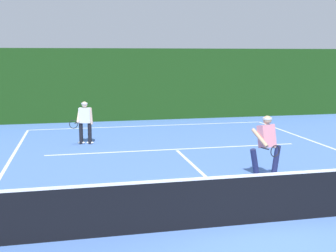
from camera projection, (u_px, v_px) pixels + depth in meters
The scene contains 9 objects.
ground_plane at pixel (256, 223), 8.10m from camera, with size 80.00×80.00×0.00m, color #4C74C1.
court_line_baseline_far at pixel (150, 126), 19.23m from camera, with size 10.51×0.10×0.01m, color white.
court_line_service at pixel (176, 149), 14.45m from camera, with size 8.57×0.10×0.01m, color white.
court_line_centre at pixel (206, 177), 11.18m from camera, with size 0.10×6.40×0.01m, color white.
tennis_net at pixel (257, 198), 8.02m from camera, with size 11.52×0.09×1.09m.
player_near at pixel (266, 144), 10.93m from camera, with size 1.01×0.94×1.64m.
player_far at pixel (85, 121), 15.18m from camera, with size 0.84×0.84×1.52m.
tennis_ball at pixel (92, 192), 9.86m from camera, with size 0.07×0.07×0.07m, color #D1E033.
back_fence_windscreen at pixel (143, 85), 20.67m from camera, with size 22.27×0.12×3.46m, color #193E12.
Camera 1 is at (-3.29, -7.15, 3.15)m, focal length 45.79 mm.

